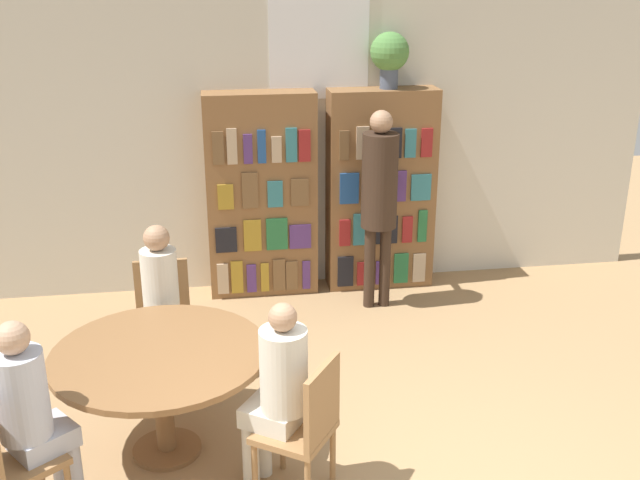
# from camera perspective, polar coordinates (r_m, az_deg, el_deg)

# --- Properties ---
(wall_back) EXTENTS (6.40, 0.07, 3.00)m
(wall_back) POSITION_cam_1_polar(r_m,az_deg,el_deg) (7.04, -0.10, 8.40)
(wall_back) COLOR beige
(wall_back) RESTS_ON ground_plane
(bookshelf_left) EXTENTS (1.01, 0.34, 1.90)m
(bookshelf_left) POSITION_cam_1_polar(r_m,az_deg,el_deg) (6.93, -4.47, 3.37)
(bookshelf_left) COLOR brown
(bookshelf_left) RESTS_ON ground_plane
(bookshelf_right) EXTENTS (1.01, 0.34, 1.90)m
(bookshelf_right) POSITION_cam_1_polar(r_m,az_deg,el_deg) (7.10, 4.65, 3.77)
(bookshelf_right) COLOR brown
(bookshelf_right) RESTS_ON ground_plane
(flower_vase) EXTENTS (0.35, 0.35, 0.50)m
(flower_vase) POSITION_cam_1_polar(r_m,az_deg,el_deg) (6.86, 5.33, 13.90)
(flower_vase) COLOR #475166
(flower_vase) RESTS_ON bookshelf_right
(reading_table) EXTENTS (1.34, 1.34, 0.73)m
(reading_table) POSITION_cam_1_polar(r_m,az_deg,el_deg) (4.79, -12.08, -9.38)
(reading_table) COLOR brown
(reading_table) RESTS_ON ground_plane
(chair_near_camera) EXTENTS (0.56, 0.56, 0.89)m
(chair_near_camera) POSITION_cam_1_polar(r_m,az_deg,el_deg) (4.47, -22.89, -14.95)
(chair_near_camera) COLOR olive
(chair_near_camera) RESTS_ON ground_plane
(chair_left_side) EXTENTS (0.41, 0.41, 0.89)m
(chair_left_side) POSITION_cam_1_polar(r_m,az_deg,el_deg) (5.74, -11.85, -5.55)
(chair_left_side) COLOR olive
(chair_left_side) RESTS_ON ground_plane
(chair_far_side) EXTENTS (0.56, 0.56, 0.89)m
(chair_far_side) POSITION_cam_1_polar(r_m,az_deg,el_deg) (4.39, -1.07, -13.84)
(chair_far_side) COLOR olive
(chair_far_side) RESTS_ON ground_plane
(seated_reader_left) EXTENTS (0.27, 0.37, 1.25)m
(seated_reader_left) POSITION_cam_1_polar(r_m,az_deg,el_deg) (5.49, -12.02, -4.38)
(seated_reader_left) COLOR beige
(seated_reader_left) RESTS_ON ground_plane
(seated_reader_right) EXTENTS (0.42, 0.41, 1.23)m
(seated_reader_right) POSITION_cam_1_polar(r_m,az_deg,el_deg) (4.35, -3.25, -11.08)
(seated_reader_right) COLOR beige
(seated_reader_right) RESTS_ON ground_plane
(seated_reader_back) EXTENTS (0.42, 0.42, 1.24)m
(seated_reader_back) POSITION_cam_1_polar(r_m,az_deg,el_deg) (4.41, -21.15, -11.89)
(seated_reader_back) COLOR #B2B7C6
(seated_reader_back) RESTS_ON ground_plane
(librarian_standing) EXTENTS (0.32, 0.59, 1.81)m
(librarian_standing) POSITION_cam_1_polar(r_m,az_deg,el_deg) (6.55, 4.55, 3.89)
(librarian_standing) COLOR #332319
(librarian_standing) RESTS_ON ground_plane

